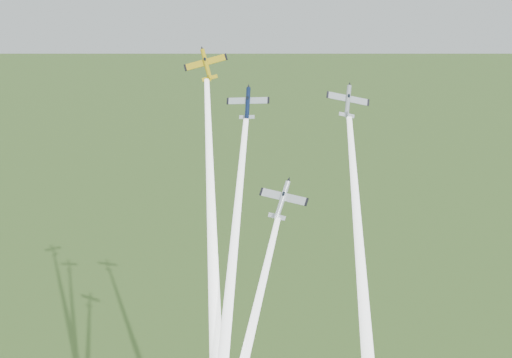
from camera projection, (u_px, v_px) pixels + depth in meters
name	position (u px, v px, depth m)	size (l,w,h in m)	color
plane_yellow	(206.00, 64.00, 118.74)	(8.23, 8.16, 1.29)	gold
smoke_trail_yellow	(212.00, 242.00, 107.30)	(2.44, 2.44, 61.33)	white
plane_navy	(248.00, 103.00, 112.37)	(7.62, 7.56, 1.19)	#0D1B3D
smoke_trail_navy	(226.00, 327.00, 99.37)	(2.44, 2.44, 71.13)	white
plane_silver_right	(348.00, 101.00, 111.90)	(7.74, 7.68, 1.21)	#ACB5BB
smoke_trail_silver_right	(362.00, 285.00, 100.94)	(2.44, 2.44, 58.12)	white
plane_silver_low	(282.00, 200.00, 106.34)	(8.44, 8.37, 1.32)	silver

